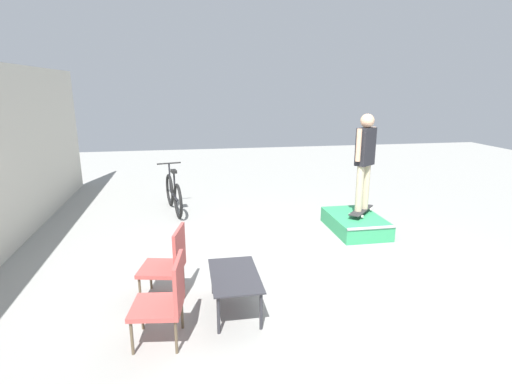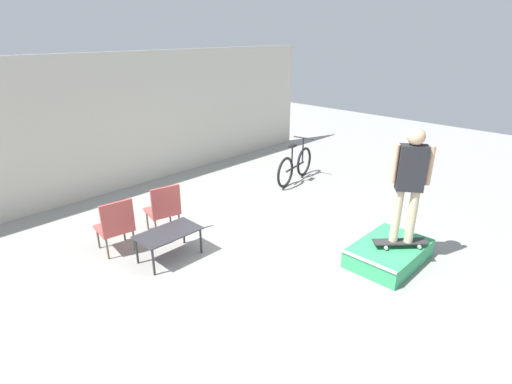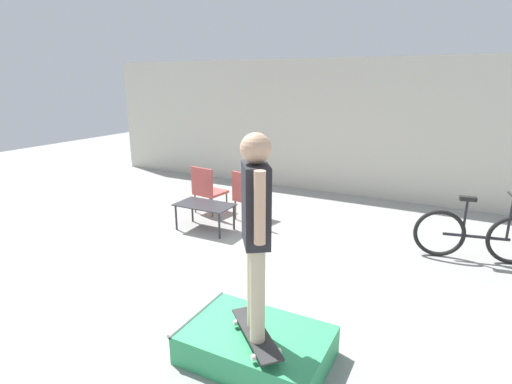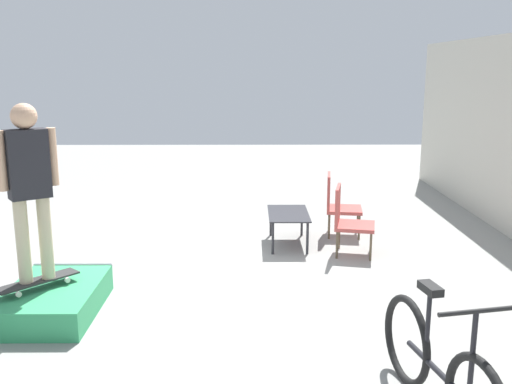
% 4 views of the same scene
% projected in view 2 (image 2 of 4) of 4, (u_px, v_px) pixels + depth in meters
% --- Properties ---
extents(ground_plane, '(24.00, 24.00, 0.00)m').
position_uv_depth(ground_plane, '(269.00, 262.00, 6.32)').
color(ground_plane, gray).
extents(house_wall_back, '(12.00, 0.06, 3.00)m').
position_uv_depth(house_wall_back, '(115.00, 124.00, 8.71)').
color(house_wall_back, beige).
rests_on(house_wall_back, ground_plane).
extents(skate_ramp_box, '(1.37, 0.89, 0.31)m').
position_uv_depth(skate_ramp_box, '(389.00, 253.00, 6.28)').
color(skate_ramp_box, '#339E60').
rests_on(skate_ramp_box, ground_plane).
extents(skateboard_on_ramp, '(0.75, 0.71, 0.07)m').
position_uv_depth(skateboard_on_ramp, '(400.00, 242.00, 6.15)').
color(skateboard_on_ramp, '#2D2D2D').
rests_on(skateboard_on_ramp, skate_ramp_box).
extents(person_skater, '(0.38, 0.48, 1.77)m').
position_uv_depth(person_skater, '(410.00, 177.00, 5.76)').
color(person_skater, '#C6B793').
rests_on(person_skater, skateboard_on_ramp).
extents(coffee_table, '(0.99, 0.57, 0.47)m').
position_uv_depth(coffee_table, '(169.00, 235.00, 6.27)').
color(coffee_table, '#2D2D33').
rests_on(coffee_table, ground_plane).
extents(patio_chair_left, '(0.58, 0.58, 0.94)m').
position_uv_depth(patio_chair_left, '(116.00, 224.00, 6.42)').
color(patio_chair_left, brown).
rests_on(patio_chair_left, ground_plane).
extents(patio_chair_right, '(0.62, 0.62, 0.94)m').
position_uv_depth(patio_chair_right, '(164.00, 208.00, 7.03)').
color(patio_chair_right, brown).
rests_on(patio_chair_right, ground_plane).
extents(bicycle, '(1.67, 0.54, 1.01)m').
position_uv_depth(bicycle, '(295.00, 166.00, 9.58)').
color(bicycle, black).
rests_on(bicycle, ground_plane).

